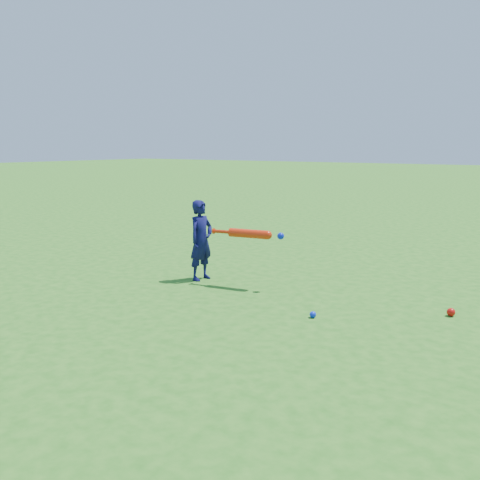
{
  "coord_description": "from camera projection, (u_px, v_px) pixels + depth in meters",
  "views": [
    {
      "loc": [
        4.51,
        -5.12,
        1.57
      ],
      "look_at": [
        1.14,
        -0.25,
        0.51
      ],
      "focal_mm": 40.0,
      "sensor_mm": 36.0,
      "label": 1
    }
  ],
  "objects": [
    {
      "name": "ground_ball_red",
      "position": [
        451.0,
        312.0,
        4.95
      ],
      "size": [
        0.08,
        0.08,
        0.08
      ],
      "primitive_type": "sphere",
      "color": "red",
      "rests_on": "ground"
    },
    {
      "name": "bat_swing",
      "position": [
        252.0,
        234.0,
        5.88
      ],
      "size": [
        0.85,
        0.21,
        0.1
      ],
      "rotation": [
        0.0,
        0.0,
        0.17
      ],
      "color": "red",
      "rests_on": "ground"
    },
    {
      "name": "child",
      "position": [
        201.0,
        240.0,
        6.23
      ],
      "size": [
        0.25,
        0.36,
        0.94
      ],
      "primitive_type": "imported",
      "rotation": [
        0.0,
        0.0,
        1.5
      ],
      "color": "#0F0F46",
      "rests_on": "ground"
    },
    {
      "name": "ground",
      "position": [
        179.0,
        267.0,
        6.94
      ],
      "size": [
        80.0,
        80.0,
        0.0
      ],
      "primitive_type": "plane",
      "color": "#246A19",
      "rests_on": "ground"
    },
    {
      "name": "ground_ball_blue",
      "position": [
        313.0,
        315.0,
        4.9
      ],
      "size": [
        0.06,
        0.06,
        0.06
      ],
      "primitive_type": "sphere",
      "color": "#0D29E6",
      "rests_on": "ground"
    }
  ]
}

